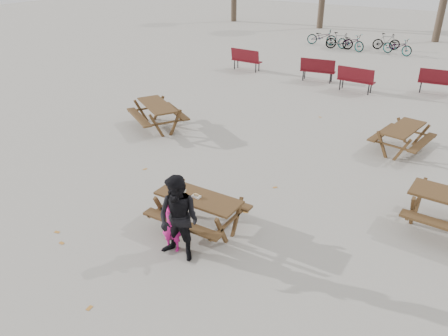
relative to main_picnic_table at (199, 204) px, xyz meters
The scene contains 12 objects.
ground 0.59m from the main_picnic_table, ahead, with size 80.00×80.00×0.00m, color gray.
main_picnic_table is the anchor object (origin of this frame).
food_tray 0.21m from the main_picnic_table, 118.01° to the right, with size 0.18×0.11×0.04m, color white.
bread_roll 0.25m from the main_picnic_table, 118.01° to the right, with size 0.14×0.06×0.05m, color tan.
soda_bottle 0.38m from the main_picnic_table, 156.14° to the right, with size 0.07×0.07×0.17m.
child 0.87m from the main_picnic_table, 91.61° to the right, with size 0.41×0.27×1.11m, color #CB197B.
adult 1.06m from the main_picnic_table, 75.89° to the right, with size 0.84×0.66×1.74m, color black.
picnic_table_north 5.99m from the main_picnic_table, 137.77° to the left, with size 1.88×1.52×0.81m, color #3D2716, non-canonical shape.
picnic_table_far 6.91m from the main_picnic_table, 66.42° to the left, with size 1.72×1.38×0.74m, color #3D2716, non-canonical shape.
park_bench_row 12.19m from the main_picnic_table, 95.89° to the left, with size 9.97×2.05×1.03m.
bicycle_row 19.74m from the main_picnic_table, 97.41° to the left, with size 6.32×2.35×0.94m.
fallen_leaves 2.62m from the main_picnic_table, 78.69° to the left, with size 11.00×11.00×0.01m, color #B3732B, non-canonical shape.
Camera 1 is at (4.51, -6.27, 5.36)m, focal length 35.00 mm.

